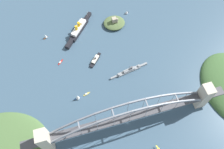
{
  "coord_description": "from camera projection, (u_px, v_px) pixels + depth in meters",
  "views": [
    {
      "loc": [
        -47.99,
        -87.47,
        309.08
      ],
      "look_at": [
        0.0,
        79.23,
        8.0
      ],
      "focal_mm": 35.02,
      "sensor_mm": 36.0,
      "label": 1
    }
  ],
  "objects": [
    {
      "name": "ground_plane",
      "position": [
        127.0,
        123.0,
        316.4
      ],
      "size": [
        1400.0,
        1400.0,
        0.0
      ],
      "primitive_type": "plane",
      "color": "#385166"
    },
    {
      "name": "harbor_arch_bridge",
      "position": [
        128.0,
        116.0,
        292.52
      ],
      "size": [
        285.4,
        16.45,
        62.31
      ],
      "color": "#BCB29E",
      "rests_on": "ground"
    },
    {
      "name": "ocean_liner",
      "position": [
        79.0,
        29.0,
        398.07
      ],
      "size": [
        62.99,
        74.24,
        19.83
      ],
      "color": "black",
      "rests_on": "ground"
    },
    {
      "name": "naval_cruiser",
      "position": [
        129.0,
        70.0,
        357.53
      ],
      "size": [
        66.85,
        14.76,
        16.24
      ],
      "color": "gray",
      "rests_on": "ground"
    },
    {
      "name": "harbor_ferry_steamer",
      "position": [
        95.0,
        60.0,
        368.29
      ],
      "size": [
        24.88,
        27.02,
        7.79
      ],
      "color": "black",
      "rests_on": "ground"
    },
    {
      "name": "fort_island_mid_harbor",
      "position": [
        114.0,
        23.0,
        407.5
      ],
      "size": [
        40.11,
        36.74,
        17.03
      ],
      "color": "#4C6038",
      "rests_on": "ground"
    },
    {
      "name": "small_boat_0",
      "position": [
        127.0,
        12.0,
        422.11
      ],
      "size": [
        8.68,
        6.81,
        8.08
      ],
      "color": "black",
      "rests_on": "ground"
    },
    {
      "name": "small_boat_1",
      "position": [
        60.0,
        62.0,
        367.94
      ],
      "size": [
        10.13,
        10.04,
        1.91
      ],
      "color": "#B2231E",
      "rests_on": "ground"
    },
    {
      "name": "small_boat_2",
      "position": [
        46.0,
        36.0,
        391.35
      ],
      "size": [
        8.14,
        7.05,
        9.47
      ],
      "color": "brown",
      "rests_on": "ground"
    },
    {
      "name": "small_boat_3",
      "position": [
        87.0,
        94.0,
        338.41
      ],
      "size": [
        11.11,
        5.1,
        2.05
      ],
      "color": "gold",
      "rests_on": "ground"
    },
    {
      "name": "small_boat_4",
      "position": [
        78.0,
        97.0,
        330.87
      ],
      "size": [
        10.27,
        5.87,
        11.46
      ],
      "color": "#234C8C",
      "rests_on": "ground"
    }
  ]
}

